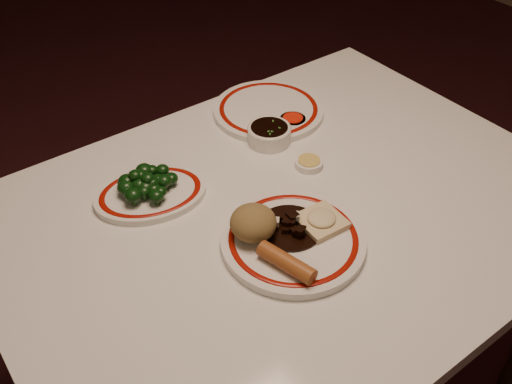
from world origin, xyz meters
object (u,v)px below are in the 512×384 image
Objects in this scene: main_plate at (293,240)px; stirfry_heap at (289,225)px; soy_bowl at (269,134)px; fried_wonton at (321,220)px; broccoli_plate at (151,194)px; dining_table at (288,236)px; spring_roll at (286,262)px; rice_mound at (253,223)px; broccoli_pile at (144,183)px.

main_plate is 2.47× the size of stirfry_heap.
main_plate is at bearing -119.78° from soy_bowl.
stirfry_heap is 1.27× the size of soy_bowl.
fried_wonton is 0.32× the size of broccoli_plate.
dining_table is 0.23m from spring_roll.
broccoli_pile is (-0.10, 0.24, -0.01)m from rice_mound.
spring_roll reaches higher than soy_bowl.
broccoli_plate is at bearing -38.90° from broccoli_pile.
dining_table is at bearing 90.83° from fried_wonton.
broccoli_pile is (-0.23, 0.20, 0.13)m from dining_table.
main_plate is 1.16× the size of broccoli_plate.
soy_bowl is at bearing 1.89° from broccoli_plate.
spring_roll is at bearing -91.52° from rice_mound.
rice_mound is 0.34m from soy_bowl.
rice_mound is 0.72× the size of broccoli_pile.
stirfry_heap is 0.32m from broccoli_pile.
rice_mound reaches higher than main_plate.
main_plate is 2.78× the size of spring_roll.
main_plate is at bearing -61.02° from broccoli_pile.
dining_table is 3.74× the size of main_plate.
dining_table is 0.15m from stirfry_heap.
spring_roll is 1.14× the size of soy_bowl.
spring_roll is at bearing -131.55° from stirfry_heap.
broccoli_plate is at bearing 127.41° from fried_wonton.
rice_mound is at bearing -132.78° from soy_bowl.
fried_wonton is at bearing -25.23° from stirfry_heap.
stirfry_heap is at bearing -120.63° from soy_bowl.
main_plate is (-0.07, -0.09, 0.10)m from dining_table.
stirfry_heap is 0.47× the size of broccoli_plate.
dining_table is 0.15m from fried_wonton.
broccoli_plate is at bearing 121.83° from stirfry_heap.
spring_roll reaches higher than dining_table.
rice_mound is at bearing -67.69° from broccoli_plate.
broccoli_pile is at bearing 92.24° from spring_roll.
spring_roll is at bearing -74.57° from broccoli_plate.
fried_wonton is 0.32m from soy_bowl.
rice_mound is 0.78× the size of spring_roll.
soy_bowl is (0.10, 0.21, 0.11)m from dining_table.
rice_mound is (-0.06, 0.05, 0.04)m from main_plate.
stirfry_heap reaches higher than dining_table.
broccoli_plate is (-0.09, 0.34, -0.02)m from spring_roll.
dining_table is at bearing 48.93° from stirfry_heap.
dining_table is 10.38× the size of spring_roll.
broccoli_plate is 0.32m from soy_bowl.
stirfry_heap reaches higher than soy_bowl.
spring_roll is (-0.00, -0.10, -0.02)m from rice_mound.
soy_bowl is at bearing 0.70° from broccoli_pile.
soy_bowl is at bearing 47.22° from rice_mound.
rice_mound is at bearing 138.34° from main_plate.
rice_mound is 0.14m from fried_wonton.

